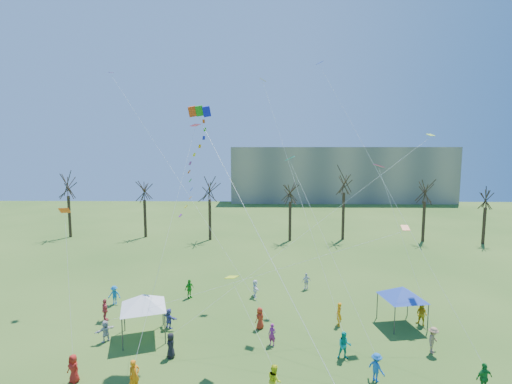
{
  "coord_description": "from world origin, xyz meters",
  "views": [
    {
      "loc": [
        0.12,
        -18.43,
        13.61
      ],
      "look_at": [
        -0.26,
        5.0,
        11.0
      ],
      "focal_mm": 25.0,
      "sensor_mm": 36.0,
      "label": 1
    }
  ],
  "objects_px": {
    "big_box_kite": "(197,170)",
    "canopy_tent_blue": "(402,292)",
    "distant_building": "(340,174)",
    "canopy_tent_white": "(143,301)"
  },
  "relations": [
    {
      "from": "canopy_tent_white",
      "to": "canopy_tent_blue",
      "type": "relative_size",
      "value": 1.01
    },
    {
      "from": "big_box_kite",
      "to": "canopy_tent_blue",
      "type": "bearing_deg",
      "value": 7.62
    },
    {
      "from": "distant_building",
      "to": "canopy_tent_white",
      "type": "bearing_deg",
      "value": -112.03
    },
    {
      "from": "big_box_kite",
      "to": "canopy_tent_blue",
      "type": "xyz_separation_m",
      "value": [
        15.66,
        2.09,
        -9.72
      ]
    },
    {
      "from": "distant_building",
      "to": "canopy_tent_white",
      "type": "distance_m",
      "value": 81.62
    },
    {
      "from": "big_box_kite",
      "to": "canopy_tent_white",
      "type": "relative_size",
      "value": 4.99
    },
    {
      "from": "big_box_kite",
      "to": "distant_building",
      "type": "bearing_deg",
      "value": 70.67
    },
    {
      "from": "big_box_kite",
      "to": "canopy_tent_white",
      "type": "xyz_separation_m",
      "value": [
        -4.11,
        -0.14,
        -9.58
      ]
    },
    {
      "from": "canopy_tent_white",
      "to": "canopy_tent_blue",
      "type": "bearing_deg",
      "value": 6.45
    },
    {
      "from": "distant_building",
      "to": "canopy_tent_white",
      "type": "height_order",
      "value": "distant_building"
    }
  ]
}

